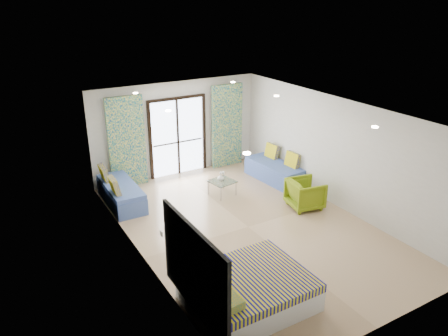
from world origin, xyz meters
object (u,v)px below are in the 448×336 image
bed (247,290)px  daybed_left (120,193)px  armchair (305,192)px  coffee_table (222,183)px  daybed_right (275,171)px

bed → daybed_left: daybed_left is taller
daybed_left → armchair: daybed_left is taller
daybed_left → coffee_table: size_ratio=2.75×
bed → daybed_left: (-0.64, 4.84, 0.00)m
bed → daybed_left: size_ratio=1.06×
daybed_left → coffee_table: (2.46, -0.85, 0.06)m
daybed_left → armchair: (3.87, -2.50, 0.11)m
daybed_right → armchair: size_ratio=2.39×
daybed_left → daybed_right: bearing=-9.6°
bed → armchair: 3.99m
coffee_table → armchair: (1.41, -1.65, 0.05)m
bed → armchair: (3.23, 2.34, 0.11)m
bed → daybed_right: daybed_right is taller
daybed_left → coffee_table: bearing=-18.5°
daybed_right → daybed_left: bearing=165.6°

